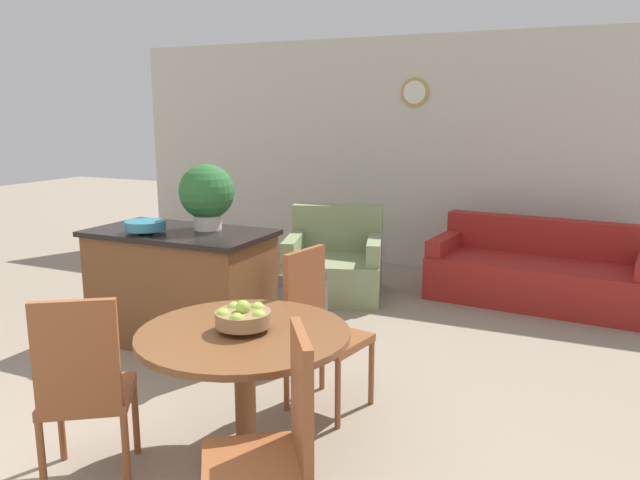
{
  "coord_description": "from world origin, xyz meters",
  "views": [
    {
      "loc": [
        1.91,
        -1.44,
        1.84
      ],
      "look_at": [
        0.08,
        2.52,
        0.94
      ],
      "focal_mm": 35.0,
      "sensor_mm": 36.0,
      "label": 1
    }
  ],
  "objects_px": {
    "dining_table": "(244,361)",
    "kitchen_island": "(182,286)",
    "potted_plant": "(207,194)",
    "couch": "(539,274)",
    "trash_bin": "(303,316)",
    "fruit_bowl": "(243,317)",
    "armchair": "(335,266)",
    "dining_chair_far_side": "(319,323)",
    "teal_bowl": "(145,226)",
    "dining_chair_near_left": "(84,384)",
    "dining_chair_near_right": "(275,442)"
  },
  "relations": [
    {
      "from": "dining_chair_near_left",
      "to": "dining_chair_near_right",
      "type": "bearing_deg",
      "value": -39.08
    },
    {
      "from": "potted_plant",
      "to": "armchair",
      "type": "distance_m",
      "value": 1.89
    },
    {
      "from": "couch",
      "to": "dining_chair_near_right",
      "type": "bearing_deg",
      "value": -92.76
    },
    {
      "from": "teal_bowl",
      "to": "dining_chair_near_right",
      "type": "bearing_deg",
      "value": -39.74
    },
    {
      "from": "fruit_bowl",
      "to": "teal_bowl",
      "type": "xyz_separation_m",
      "value": [
        -1.58,
        1.15,
        0.16
      ]
    },
    {
      "from": "potted_plant",
      "to": "armchair",
      "type": "xyz_separation_m",
      "value": [
        0.4,
        1.61,
        -0.91
      ]
    },
    {
      "from": "dining_chair_near_left",
      "to": "armchair",
      "type": "bearing_deg",
      "value": 59.17
    },
    {
      "from": "dining_table",
      "to": "teal_bowl",
      "type": "relative_size",
      "value": 3.51
    },
    {
      "from": "couch",
      "to": "dining_table",
      "type": "bearing_deg",
      "value": -101.47
    },
    {
      "from": "dining_chair_near_right",
      "to": "couch",
      "type": "relative_size",
      "value": 0.48
    },
    {
      "from": "kitchen_island",
      "to": "teal_bowl",
      "type": "relative_size",
      "value": 4.63
    },
    {
      "from": "dining_table",
      "to": "dining_chair_near_left",
      "type": "bearing_deg",
      "value": -139.54
    },
    {
      "from": "dining_table",
      "to": "trash_bin",
      "type": "relative_size",
      "value": 1.66
    },
    {
      "from": "dining_chair_near_left",
      "to": "trash_bin",
      "type": "relative_size",
      "value": 1.51
    },
    {
      "from": "potted_plant",
      "to": "armchair",
      "type": "height_order",
      "value": "potted_plant"
    },
    {
      "from": "couch",
      "to": "trash_bin",
      "type": "bearing_deg",
      "value": -117.9
    },
    {
      "from": "dining_table",
      "to": "dining_chair_near_left",
      "type": "relative_size",
      "value": 1.1
    },
    {
      "from": "teal_bowl",
      "to": "trash_bin",
      "type": "bearing_deg",
      "value": 13.37
    },
    {
      "from": "dining_chair_far_side",
      "to": "kitchen_island",
      "type": "bearing_deg",
      "value": -99.95
    },
    {
      "from": "dining_chair_near_right",
      "to": "dining_table",
      "type": "bearing_deg",
      "value": 5.92
    },
    {
      "from": "kitchen_island",
      "to": "potted_plant",
      "type": "distance_m",
      "value": 0.78
    },
    {
      "from": "kitchen_island",
      "to": "trash_bin",
      "type": "xyz_separation_m",
      "value": [
        1.04,
        0.1,
        -0.13
      ]
    },
    {
      "from": "dining_chair_far_side",
      "to": "fruit_bowl",
      "type": "distance_m",
      "value": 0.83
    },
    {
      "from": "fruit_bowl",
      "to": "teal_bowl",
      "type": "relative_size",
      "value": 0.91
    },
    {
      "from": "trash_bin",
      "to": "fruit_bowl",
      "type": "bearing_deg",
      "value": -75.43
    },
    {
      "from": "dining_chair_far_side",
      "to": "potted_plant",
      "type": "distance_m",
      "value": 1.61
    },
    {
      "from": "armchair",
      "to": "potted_plant",
      "type": "bearing_deg",
      "value": -121.76
    },
    {
      "from": "dining_table",
      "to": "dining_chair_near_left",
      "type": "height_order",
      "value": "dining_chair_near_left"
    },
    {
      "from": "fruit_bowl",
      "to": "trash_bin",
      "type": "bearing_deg",
      "value": 104.57
    },
    {
      "from": "dining_chair_near_left",
      "to": "armchair",
      "type": "distance_m",
      "value": 3.6
    },
    {
      "from": "dining_table",
      "to": "couch",
      "type": "relative_size",
      "value": 0.52
    },
    {
      "from": "dining_chair_far_side",
      "to": "teal_bowl",
      "type": "bearing_deg",
      "value": -91.99
    },
    {
      "from": "dining_chair_near_left",
      "to": "dining_chair_far_side",
      "type": "xyz_separation_m",
      "value": [
        0.66,
        1.29,
        0.0
      ]
    },
    {
      "from": "dining_table",
      "to": "kitchen_island",
      "type": "height_order",
      "value": "kitchen_island"
    },
    {
      "from": "trash_bin",
      "to": "couch",
      "type": "distance_m",
      "value": 2.69
    },
    {
      "from": "teal_bowl",
      "to": "armchair",
      "type": "height_order",
      "value": "teal_bowl"
    },
    {
      "from": "fruit_bowl",
      "to": "potted_plant",
      "type": "height_order",
      "value": "potted_plant"
    },
    {
      "from": "dining_chair_far_side",
      "to": "armchair",
      "type": "height_order",
      "value": "dining_chair_far_side"
    },
    {
      "from": "dining_table",
      "to": "kitchen_island",
      "type": "distance_m",
      "value": 1.94
    },
    {
      "from": "dining_chair_far_side",
      "to": "teal_bowl",
      "type": "relative_size",
      "value": 3.2
    },
    {
      "from": "fruit_bowl",
      "to": "couch",
      "type": "xyz_separation_m",
      "value": [
        1.09,
        3.7,
        -0.54
      ]
    },
    {
      "from": "dining_chair_near_left",
      "to": "couch",
      "type": "height_order",
      "value": "dining_chair_near_left"
    },
    {
      "from": "kitchen_island",
      "to": "trash_bin",
      "type": "relative_size",
      "value": 2.18
    },
    {
      "from": "dining_chair_near_right",
      "to": "armchair",
      "type": "relative_size",
      "value": 0.85
    },
    {
      "from": "teal_bowl",
      "to": "fruit_bowl",
      "type": "bearing_deg",
      "value": -35.86
    },
    {
      "from": "dining_table",
      "to": "potted_plant",
      "type": "bearing_deg",
      "value": 130.02
    },
    {
      "from": "dining_chair_far_side",
      "to": "armchair",
      "type": "xyz_separation_m",
      "value": [
        -0.89,
        2.3,
        -0.25
      ]
    },
    {
      "from": "teal_bowl",
      "to": "armchair",
      "type": "distance_m",
      "value": 2.18
    },
    {
      "from": "dining_chair_far_side",
      "to": "teal_bowl",
      "type": "xyz_separation_m",
      "value": [
        -1.65,
        0.36,
        0.43
      ]
    },
    {
      "from": "dining_chair_near_left",
      "to": "kitchen_island",
      "type": "xyz_separation_m",
      "value": [
        -0.81,
        1.84,
        -0.08
      ]
    }
  ]
}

